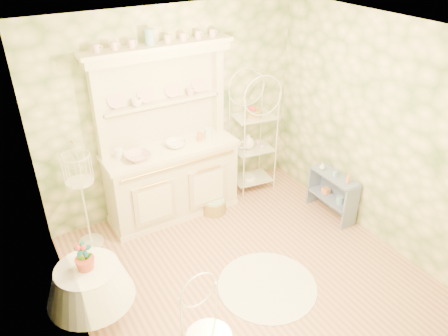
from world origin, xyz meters
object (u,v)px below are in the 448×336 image
side_shelf (332,195)px  cafe_chair (209,333)px  round_table (93,298)px  kitchen_dresser (169,138)px  birdcage_stand (82,193)px  bakers_rack (253,131)px  floor_basket (214,204)px

side_shelf → cafe_chair: 2.91m
round_table → cafe_chair: cafe_chair is taller
round_table → kitchen_dresser: bearing=42.0°
side_shelf → birdcage_stand: 3.23m
birdcage_stand → kitchen_dresser: bearing=4.1°
round_table → birdcage_stand: bearing=76.7°
bakers_rack → cafe_chair: 3.20m
side_shelf → birdcage_stand: size_ratio=0.47×
floor_basket → bakers_rack: bearing=19.0°
cafe_chair → birdcage_stand: birdcage_stand is taller
cafe_chair → bakers_rack: bearing=44.2°
cafe_chair → floor_basket: bearing=54.4°
side_shelf → floor_basket: (-1.36, 0.85, -0.18)m
floor_basket → side_shelf: bearing=-32.2°
round_table → floor_basket: size_ratio=1.67×
birdcage_stand → floor_basket: size_ratio=3.88×
round_table → cafe_chair: (0.71, -1.07, 0.18)m
bakers_rack → birdcage_stand: bakers_rack is taller
cafe_chair → kitchen_dresser: bearing=66.9°
kitchen_dresser → round_table: kitchen_dresser is taller
side_shelf → round_table: 3.32m
side_shelf → round_table: bearing=-170.7°
bakers_rack → floor_basket: bakers_rack is taller
kitchen_dresser → cafe_chair: size_ratio=2.27×
side_shelf → floor_basket: size_ratio=1.83×
kitchen_dresser → cafe_chair: bearing=-107.7°
bakers_rack → floor_basket: 1.18m
bakers_rack → cafe_chair: bearing=-122.6°
bakers_rack → side_shelf: size_ratio=2.65×
bakers_rack → side_shelf: bakers_rack is taller
kitchen_dresser → side_shelf: kitchen_dresser is taller
kitchen_dresser → birdcage_stand: 1.25m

